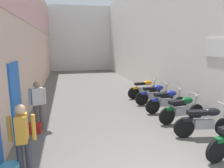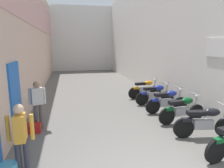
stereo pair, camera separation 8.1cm
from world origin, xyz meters
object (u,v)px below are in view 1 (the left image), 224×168
motorcycle_second (206,121)px  umbrella_leaning (22,130)px  pedestrian_by_doorway (22,136)px  pedestrian_mid_alley (38,102)px  motorcycle_fifth (155,94)px  plastic_crate (34,128)px  motorcycle_fourth (167,100)px  motorcycle_sixth (145,88)px  motorcycle_third (182,109)px

motorcycle_second → umbrella_leaning: size_ratio=1.90×
pedestrian_by_doorway → pedestrian_mid_alley: bearing=90.6°
motorcycle_fifth → plastic_crate: bearing=-158.2°
pedestrian_mid_alley → motorcycle_fourth: bearing=6.8°
motorcycle_second → plastic_crate: bearing=163.6°
motorcycle_second → motorcycle_sixth: same height
pedestrian_mid_alley → motorcycle_sixth: bearing=31.3°
plastic_crate → motorcycle_fifth: bearing=21.8°
pedestrian_by_doorway → pedestrian_mid_alley: (-0.03, 2.56, 0.00)m
motorcycle_sixth → motorcycle_fourth: bearing=-90.0°
motorcycle_second → pedestrian_by_doorway: 4.89m
umbrella_leaning → plastic_crate: bearing=88.3°
motorcycle_second → pedestrian_mid_alley: pedestrian_mid_alley is taller
motorcycle_fifth → pedestrian_mid_alley: pedestrian_mid_alley is taller
motorcycle_third → pedestrian_by_doorway: (-4.81, -2.02, 0.42)m
pedestrian_mid_alley → umbrella_leaning: pedestrian_mid_alley is taller
motorcycle_third → motorcycle_fourth: size_ratio=1.00×
motorcycle_fourth → motorcycle_third: bearing=-90.0°
motorcycle_second → motorcycle_sixth: bearing=90.0°
motorcycle_fourth → motorcycle_second: bearing=-90.0°
motorcycle_fourth → pedestrian_mid_alley: 4.89m
motorcycle_third → motorcycle_sixth: size_ratio=1.00×
motorcycle_fifth → motorcycle_sixth: (-0.00, 1.22, 0.00)m
motorcycle_second → motorcycle_third: (0.00, 1.20, 0.00)m
motorcycle_third → plastic_crate: size_ratio=4.19×
motorcycle_sixth → plastic_crate: motorcycle_sixth is taller
motorcycle_third → motorcycle_fourth: bearing=90.0°
motorcycle_second → motorcycle_fifth: size_ratio=0.99×
pedestrian_by_doorway → plastic_crate: size_ratio=3.57×
plastic_crate → umbrella_leaning: size_ratio=0.46×
motorcycle_fourth → plastic_crate: bearing=-170.3°
pedestrian_mid_alley → motorcycle_third: bearing=-6.4°
motorcycle_second → motorcycle_fifth: 3.45m
plastic_crate → motorcycle_sixth: bearing=32.9°
motorcycle_fourth → pedestrian_mid_alley: bearing=-173.2°
motorcycle_second → umbrella_leaning: (-5.01, 0.12, 0.18)m
motorcycle_third → umbrella_leaning: bearing=-167.9°
motorcycle_fifth → umbrella_leaning: (-5.01, -3.33, 0.18)m
motorcycle_fifth → pedestrian_by_doorway: bearing=-138.3°
pedestrian_by_doorway → umbrella_leaning: size_ratio=1.63×
motorcycle_second → plastic_crate: 5.19m
motorcycle_fourth → umbrella_leaning: bearing=-156.4°
pedestrian_by_doorway → motorcycle_sixth: bearing=48.8°
motorcycle_second → motorcycle_fifth: (0.00, 3.45, 0.00)m
motorcycle_second → pedestrian_by_doorway: pedestrian_by_doorway is taller
motorcycle_third → pedestrian_mid_alley: pedestrian_mid_alley is taller
motorcycle_third → pedestrian_mid_alley: bearing=173.6°
motorcycle_fifth → pedestrian_by_doorway: pedestrian_by_doorway is taller
motorcycle_third → motorcycle_fifth: (0.00, 2.25, 0.00)m
motorcycle_second → pedestrian_mid_alley: 5.15m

